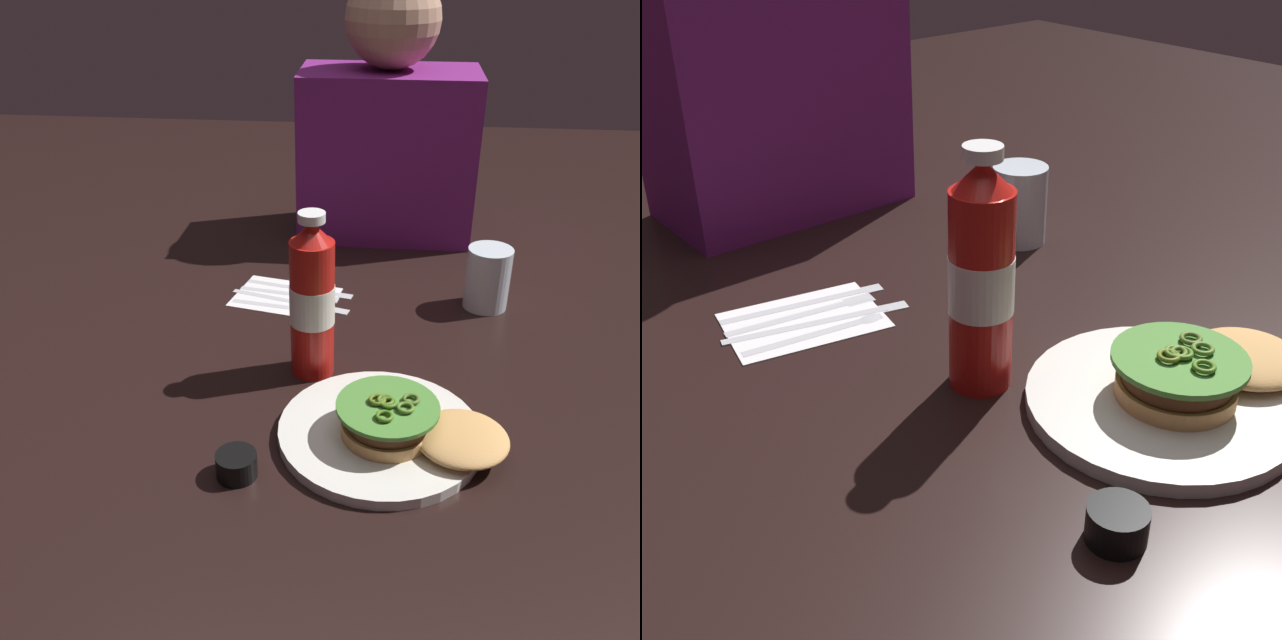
% 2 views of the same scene
% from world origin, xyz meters
% --- Properties ---
extents(ground_plane, '(3.00, 3.00, 0.00)m').
position_xyz_m(ground_plane, '(0.00, 0.00, 0.00)').
color(ground_plane, black).
extents(dinner_plate, '(0.27, 0.27, 0.02)m').
position_xyz_m(dinner_plate, '(0.02, -0.15, 0.01)').
color(dinner_plate, silver).
rests_on(dinner_plate, ground_plane).
extents(burger_sandwich, '(0.22, 0.14, 0.05)m').
position_xyz_m(burger_sandwich, '(0.06, -0.17, 0.04)').
color(burger_sandwich, tan).
rests_on(burger_sandwich, dinner_plate).
extents(ketchup_bottle, '(0.07, 0.07, 0.25)m').
position_xyz_m(ketchup_bottle, '(-0.09, 0.00, 0.12)').
color(ketchup_bottle, red).
rests_on(ketchup_bottle, ground_plane).
extents(water_glass, '(0.08, 0.08, 0.11)m').
position_xyz_m(water_glass, '(0.19, 0.23, 0.05)').
color(water_glass, silver).
rests_on(water_glass, ground_plane).
extents(condiment_cup, '(0.05, 0.05, 0.03)m').
position_xyz_m(condiment_cup, '(-0.15, -0.24, 0.02)').
color(condiment_cup, black).
rests_on(condiment_cup, ground_plane).
extents(napkin, '(0.20, 0.16, 0.00)m').
position_xyz_m(napkin, '(-0.16, 0.23, 0.00)').
color(napkin, white).
rests_on(napkin, ground_plane).
extents(spoon_utensil, '(0.18, 0.04, 0.00)m').
position_xyz_m(spoon_utensil, '(-0.14, 0.19, 0.00)').
color(spoon_utensil, silver).
rests_on(spoon_utensil, napkin).
extents(steak_knife, '(0.22, 0.08, 0.00)m').
position_xyz_m(steak_knife, '(-0.14, 0.21, 0.00)').
color(steak_knife, silver).
rests_on(steak_knife, napkin).
extents(fork_utensil, '(0.19, 0.05, 0.00)m').
position_xyz_m(fork_utensil, '(-0.14, 0.24, 0.00)').
color(fork_utensil, silver).
rests_on(fork_utensil, napkin).
extents(butter_knife, '(0.20, 0.06, 0.00)m').
position_xyz_m(butter_knife, '(-0.13, 0.26, 0.00)').
color(butter_knife, silver).
rests_on(butter_knife, napkin).
extents(diner_person, '(0.36, 0.20, 0.53)m').
position_xyz_m(diner_person, '(0.01, 0.57, 0.22)').
color(diner_person, '#711E6F').
rests_on(diner_person, ground_plane).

